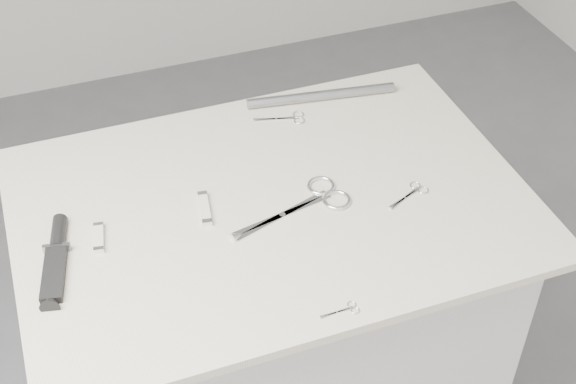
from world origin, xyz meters
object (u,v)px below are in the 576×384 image
object	(u,v)px
pocket_knife_b	(99,238)
embroidery_scissors_b	(289,118)
plinth	(274,349)
metal_rail	(321,95)
tiny_scissors	(344,310)
sheathed_knife	(56,255)
embroidery_scissors_a	(412,193)
large_shears	(312,201)
pocket_knife_a	(205,209)

from	to	relation	value
pocket_knife_b	embroidery_scissors_b	bearing A→B (deg)	-53.11
plinth	metal_rail	bearing A→B (deg)	52.66
tiny_scissors	sheathed_knife	bearing A→B (deg)	145.17
embroidery_scissors_a	embroidery_scissors_b	distance (m)	0.35
tiny_scissors	embroidery_scissors_a	bearing A→B (deg)	42.22
embroidery_scissors_b	pocket_knife_b	world-z (taller)	pocket_knife_b
large_shears	tiny_scissors	size ratio (longest dim) A/B	3.66
embroidery_scissors_a	metal_rail	size ratio (longest dim) A/B	0.29
sheathed_knife	large_shears	bearing A→B (deg)	-79.55
large_shears	pocket_knife_a	world-z (taller)	pocket_knife_a
large_shears	metal_rail	world-z (taller)	metal_rail
sheathed_knife	pocket_knife_a	xyz separation A→B (m)	(0.29, 0.03, -0.00)
large_shears	sheathed_knife	size ratio (longest dim) A/B	1.20
tiny_scissors	embroidery_scissors_b	bearing A→B (deg)	78.40
sheathed_knife	embroidery_scissors_b	bearing A→B (deg)	-52.14
plinth	embroidery_scissors_b	size ratio (longest dim) A/B	7.88
tiny_scissors	pocket_knife_b	xyz separation A→B (m)	(-0.36, 0.31, 0.00)
plinth	large_shears	size ratio (longest dim) A/B	3.56
embroidery_scissors_a	tiny_scissors	world-z (taller)	same
plinth	embroidery_scissors_b	world-z (taller)	embroidery_scissors_b
pocket_knife_b	pocket_knife_a	bearing A→B (deg)	-77.47
pocket_knife_b	metal_rail	world-z (taller)	metal_rail
embroidery_scissors_a	pocket_knife_b	xyz separation A→B (m)	(-0.61, 0.08, 0.00)
tiny_scissors	sheathed_knife	xyz separation A→B (m)	(-0.44, 0.29, 0.01)
embroidery_scissors_b	pocket_knife_a	size ratio (longest dim) A/B	1.22
plinth	pocket_knife_b	size ratio (longest dim) A/B	11.85
embroidery_scissors_b	pocket_knife_a	bearing A→B (deg)	-123.38
large_shears	embroidery_scissors_a	world-z (taller)	large_shears
embroidery_scissors_b	pocket_knife_b	xyz separation A→B (m)	(-0.46, -0.24, 0.00)
embroidery_scissors_a	pocket_knife_b	bearing A→B (deg)	148.65
embroidery_scissors_b	tiny_scissors	distance (m)	0.56
large_shears	tiny_scissors	distance (m)	0.28
plinth	large_shears	xyz separation A→B (m)	(0.07, -0.03, 0.47)
large_shears	metal_rail	xyz separation A→B (m)	(0.15, 0.32, 0.01)
plinth	embroidery_scissors_a	world-z (taller)	embroidery_scissors_a
sheathed_knife	pocket_knife_b	size ratio (longest dim) A/B	2.77
plinth	large_shears	distance (m)	0.48
sheathed_knife	pocket_knife_a	size ratio (longest dim) A/B	2.25
plinth	embroidery_scissors_b	bearing A→B (deg)	62.99
large_shears	pocket_knife_a	size ratio (longest dim) A/B	2.70
plinth	pocket_knife_b	bearing A→B (deg)	179.08
embroidery_scissors_a	metal_rail	xyz separation A→B (m)	(-0.05, 0.36, 0.01)
pocket_knife_a	embroidery_scissors_b	bearing A→B (deg)	-39.23
tiny_scissors	large_shears	bearing A→B (deg)	78.52
large_shears	pocket_knife_a	xyz separation A→B (m)	(-0.21, 0.05, 0.00)
embroidery_scissors_b	metal_rail	size ratio (longest dim) A/B	0.33
plinth	large_shears	world-z (taller)	large_shears
large_shears	embroidery_scissors_b	distance (m)	0.28
pocket_knife_b	plinth	bearing A→B (deg)	-81.30
pocket_knife_b	metal_rail	xyz separation A→B (m)	(0.56, 0.28, 0.01)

